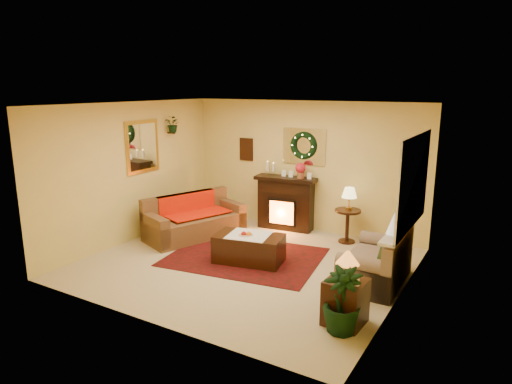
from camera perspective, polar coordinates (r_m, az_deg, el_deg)
The scene contains 31 objects.
floor at distance 7.68m, azimuth -1.34°, elevation -8.90°, with size 5.00×5.00×0.00m, color beige.
ceiling at distance 7.12m, azimuth -1.46°, elevation 10.87°, with size 5.00×5.00×0.00m, color white.
wall_back at distance 9.24m, azimuth 6.01°, elevation 3.23°, with size 5.00×5.00×0.00m, color #EFD88C.
wall_front at distance 5.57m, azimuth -13.74°, elevation -3.77°, with size 5.00×5.00×0.00m, color #EFD88C.
wall_left at distance 8.84m, azimuth -15.30°, elevation 2.38°, with size 4.50×4.50×0.00m, color #EFD88C.
wall_right at distance 6.37m, azimuth 18.08°, elevation -1.92°, with size 4.50×4.50×0.00m, color #EFD88C.
area_rug at distance 7.94m, azimuth -1.40°, elevation -8.10°, with size 2.53×1.90×0.01m, color maroon.
sofa at distance 8.90m, azimuth -7.65°, elevation -2.95°, with size 0.84×1.90×0.82m, color #513C22.
red_throw at distance 9.02m, azimuth -7.55°, elevation -2.56°, with size 0.77×1.25×0.02m, color red.
fireplace at distance 9.33m, azimuth 3.77°, elevation -1.34°, with size 1.11×0.35×1.02m, color black.
poinsettia at distance 9.03m, azimuth 5.58°, elevation 3.01°, with size 0.21×0.21×0.21m, color red.
mantel_candle_a at distance 9.39m, azimuth 1.46°, elevation 3.22°, with size 0.06×0.06×0.19m, color white.
mantel_candle_b at distance 9.28m, azimuth 2.19°, elevation 3.09°, with size 0.06×0.06×0.17m, color beige.
mantel_mirror at distance 9.16m, azimuth 6.01°, elevation 5.68°, with size 0.92×0.02×0.72m, color white.
wreath at distance 9.12m, azimuth 5.91°, elevation 5.77°, with size 0.55×0.55×0.11m, color #194719.
wall_art at distance 9.81m, azimuth -1.22°, elevation 5.36°, with size 0.32×0.03×0.48m, color #381E11.
gold_mirror at distance 8.97m, azimuth -14.01°, elevation 5.52°, with size 0.03×0.84×1.00m, color gold.
hanging_plant at distance 9.40m, azimuth -10.26°, elevation 7.39°, with size 0.33×0.28×0.36m, color #194719.
loveseat at distance 7.07m, azimuth 14.74°, elevation -7.70°, with size 0.79×1.37×0.79m, color tan.
window_frame at distance 6.84m, azimuth 19.14°, elevation 1.17°, with size 0.03×1.86×1.36m, color white.
window_glass at distance 6.84m, azimuth 19.01°, elevation 1.19°, with size 0.02×1.70×1.22m, color black.
window_sill at distance 7.03m, azimuth 17.88°, elevation -4.16°, with size 0.22×1.86×0.04m, color white.
mini_tree at distance 6.56m, azimuth 16.88°, elevation -3.77°, with size 0.21×0.21×0.31m, color white.
sill_plant at distance 7.61m, azimuth 19.22°, elevation -1.27°, with size 0.26×0.21×0.48m, color #134218.
side_table_round at distance 8.73m, azimuth 11.34°, elevation -4.14°, with size 0.49×0.49×0.63m, color #43261D.
lamp_cream at distance 8.59m, azimuth 11.58°, elevation -0.60°, with size 0.28×0.28×0.43m, color #F5DF8C.
end_table_square at distance 5.89m, azimuth 11.10°, elevation -13.46°, with size 0.47×0.47×0.57m, color black.
lamp_tiffany at distance 5.72m, azimuth 11.34°, elevation -9.10°, with size 0.29×0.29×0.42m, color orange.
coffee_table at distance 7.66m, azimuth -0.88°, elevation -7.27°, with size 1.12×0.61×0.47m, color #55321D.
fruit_bowl at distance 7.57m, azimuth -1.29°, elevation -5.60°, with size 0.25×0.25×0.06m, color beige.
floor_palm at distance 5.62m, azimuth 10.73°, elevation -12.80°, with size 1.37×1.37×2.45m, color black.
Camera 1 is at (3.77, -6.04, 2.89)m, focal length 32.00 mm.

